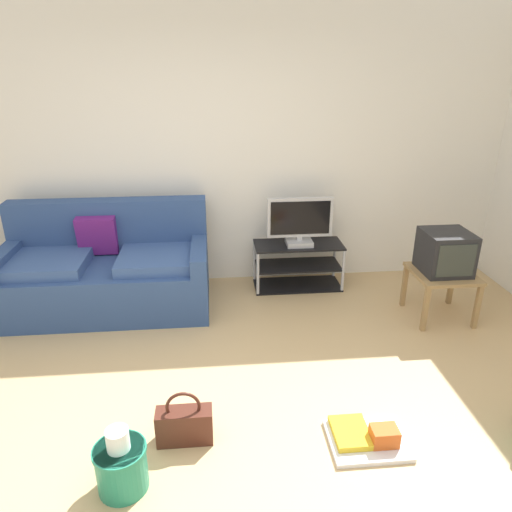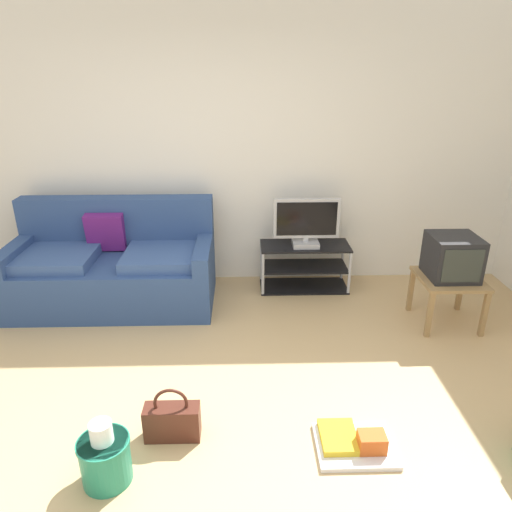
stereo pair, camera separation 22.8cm
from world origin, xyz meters
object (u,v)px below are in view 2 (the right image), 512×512
(couch, at_px, (114,267))
(tv_stand, at_px, (304,266))
(side_table, at_px, (449,284))
(floor_tray, at_px, (354,443))
(flat_tv, at_px, (306,223))
(cleaning_bucket, at_px, (105,457))
(crt_tv, at_px, (452,257))
(handbag, at_px, (172,420))

(couch, relative_size, tv_stand, 2.10)
(side_table, bearing_deg, floor_tray, -127.66)
(tv_stand, bearing_deg, flat_tv, -90.00)
(couch, bearing_deg, side_table, -9.57)
(flat_tv, height_order, side_table, flat_tv)
(cleaning_bucket, bearing_deg, crt_tv, 33.21)
(couch, bearing_deg, tv_stand, 7.36)
(crt_tv, bearing_deg, cleaning_bucket, -146.79)
(tv_stand, relative_size, handbag, 2.48)
(cleaning_bucket, distance_m, floor_tray, 1.43)
(couch, height_order, handbag, couch)
(flat_tv, distance_m, handbag, 2.38)
(side_table, height_order, handbag, side_table)
(handbag, xyz_separation_m, cleaning_bucket, (-0.32, -0.31, 0.04))
(floor_tray, bearing_deg, cleaning_bucket, -172.34)
(flat_tv, xyz_separation_m, floor_tray, (0.04, -2.18, -0.67))
(flat_tv, xyz_separation_m, handbag, (-1.06, -2.05, -0.58))
(tv_stand, relative_size, crt_tv, 2.21)
(flat_tv, xyz_separation_m, side_table, (1.16, -0.72, -0.33))
(crt_tv, bearing_deg, flat_tv, 148.61)
(cleaning_bucket, xyz_separation_m, floor_tray, (1.41, 0.19, -0.12))
(tv_stand, distance_m, flat_tv, 0.47)
(couch, xyz_separation_m, side_table, (3.01, -0.51, 0.02))
(side_table, relative_size, crt_tv, 1.30)
(tv_stand, height_order, flat_tv, flat_tv)
(handbag, bearing_deg, flat_tv, 62.67)
(tv_stand, bearing_deg, crt_tv, -32.18)
(couch, bearing_deg, flat_tv, 6.68)
(tv_stand, bearing_deg, floor_tray, -89.08)
(handbag, height_order, cleaning_bucket, cleaning_bucket)
(couch, relative_size, side_table, 3.56)
(side_table, bearing_deg, tv_stand, 147.25)
(flat_tv, bearing_deg, cleaning_bucket, -120.22)
(couch, relative_size, floor_tray, 3.99)
(handbag, height_order, floor_tray, handbag)
(handbag, relative_size, floor_tray, 0.77)
(crt_tv, xyz_separation_m, floor_tray, (-1.12, -1.47, -0.58))
(crt_tv, bearing_deg, side_table, -90.00)
(flat_tv, height_order, crt_tv, flat_tv)
(couch, bearing_deg, cleaning_bucket, -77.74)
(flat_tv, relative_size, side_table, 1.23)
(flat_tv, height_order, handbag, flat_tv)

